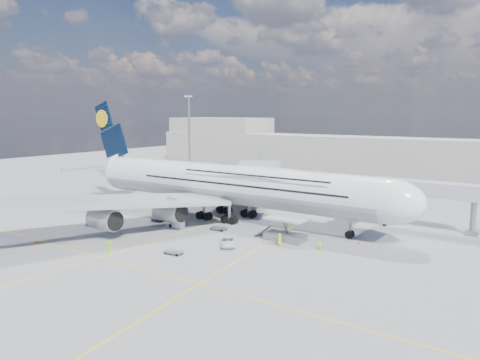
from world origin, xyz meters
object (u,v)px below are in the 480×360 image
Objects in this scene: dolly_row_c at (159,215)px; dolly_back at (102,214)px; catering_truck_outer at (231,185)px; cone_nose at (359,242)px; crew_van at (280,239)px; dolly_row_a at (108,218)px; cone_wing_right_inner at (118,230)px; catering_truck_inner at (210,192)px; service_van at (228,242)px; cone_wing_left_outer at (260,191)px; dolly_row_b at (93,224)px; cargo_loader at (284,232)px; crew_tug at (109,247)px; airliner at (228,183)px; light_mast at (189,136)px; cone_tail at (137,199)px; cone_wing_right_outer at (35,243)px; dolly_nose_near at (219,228)px; jet_bridge at (401,190)px; crew_nose at (320,245)px; crew_loader at (287,229)px; cone_wing_left_inner at (219,202)px; baggage_tug at (177,223)px; crew_wing at (115,214)px; dolly_nose_far at (174,252)px.

dolly_back is at bearing -153.34° from dolly_row_c.
cone_nose is at bearing -6.87° from catering_truck_outer.
catering_truck_outer is 3.82× the size of crew_van.
cone_wing_right_inner is (6.05, -2.67, -0.75)m from dolly_row_a.
cone_wing_right_inner is at bearing -91.82° from catering_truck_inner.
service_van reaches higher than cone_wing_left_outer.
dolly_row_b is 4.87× the size of cone_wing_left_outer.
cone_nose is at bearing -39.33° from cone_wing_left_outer.
cargo_loader is at bearing 12.63° from dolly_back.
dolly_row_b is at bearing 139.55° from crew_tug.
light_mast reaches higher than airliner.
cone_wing_left_outer reaches higher than cone_tail.
catering_truck_outer reaches higher than cone_nose.
dolly_row_c is 23.36m from cone_wing_right_outer.
cone_tail is (-29.18, 3.61, -6.63)m from airliner.
cone_wing_right_outer is 1.31× the size of cone_tail.
cone_tail is (-15.48, 35.32, -0.07)m from cone_wing_right_outer.
dolly_nose_near is at bearing -44.23° from light_mast.
light_mast is at bearing 160.98° from jet_bridge.
catering_truck_inner is 17.34m from cone_tail.
airliner is 140.98× the size of cone_nose.
crew_nose is at bearing -10.35° from dolly_nose_near.
dolly_nose_near is 19.75m from crew_nose.
dolly_nose_near is 5.61× the size of cone_wing_left_outer.
cone_wing_left_outer is at bearing 92.40° from cone_wing_right_inner.
cone_nose is at bearing -5.87° from cone_tail.
cone_wing_left_outer is (-38.68, 31.70, -0.01)m from cone_nose.
crew_loader is at bearing -9.13° from cone_tail.
dolly_row_c reaches higher than service_van.
light_mast is at bearing 125.47° from dolly_row_c.
crew_van is at bearing -46.46° from catering_truck_inner.
jet_bridge is 44.48m from catering_truck_inner.
baggage_tug is at bearing -70.58° from cone_wing_left_inner.
crew_van is (-12.14, -20.98, -5.93)m from jet_bridge.
cargo_loader reaches higher than cone_wing_left_inner.
cargo_loader is at bearing -94.45° from crew_wing.
cone_tail is (-36.40, 26.48, -0.08)m from dolly_nose_far.
jet_bridge reaches higher than cargo_loader.
catering_truck_outer reaches higher than service_van.
cone_tail is at bearing 121.84° from crew_tug.
crew_van is 3.39× the size of cone_wing_left_outer.
catering_truck_inner reaches higher than dolly_row_a.
crew_wing is (-29.15, 2.67, 0.25)m from service_van.
cone_wing_right_outer is at bearing -134.31° from dolly_nose_near.
crew_van reaches higher than crew_nose.
crew_loader is at bearing 18.61° from dolly_back.
dolly_row_b is 1.44× the size of crew_van.
dolly_row_a is at bearing -152.94° from baggage_tug.
airliner is at bearing 78.03° from crew_tug.
dolly_row_b is at bearing 162.98° from dolly_nose_far.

